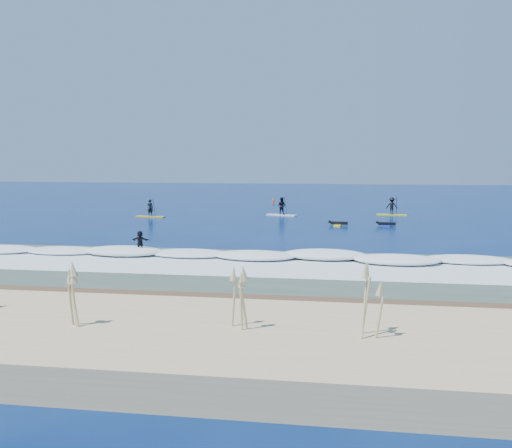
# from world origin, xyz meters

# --- Properties ---
(ground) EXTENTS (160.00, 160.00, 0.00)m
(ground) POSITION_xyz_m (0.00, 0.00, 0.00)
(ground) COLOR #031949
(ground) RESTS_ON ground
(dune) EXTENTS (90.00, 7.00, 2.00)m
(dune) POSITION_xyz_m (0.00, -27.00, 0.00)
(dune) COLOR tan
(dune) RESTS_ON ground
(wet_sand_strip) EXTENTS (90.00, 5.00, 0.08)m
(wet_sand_strip) POSITION_xyz_m (0.00, -21.50, 0.00)
(wet_sand_strip) COLOR #513B25
(wet_sand_strip) RESTS_ON ground
(shallow_water) EXTENTS (90.00, 13.00, 0.01)m
(shallow_water) POSITION_xyz_m (0.00, -14.00, 0.01)
(shallow_water) COLOR #36493C
(shallow_water) RESTS_ON ground
(breaking_wave) EXTENTS (40.00, 6.00, 0.30)m
(breaking_wave) POSITION_xyz_m (0.00, -10.00, 0.00)
(breaking_wave) COLOR white
(breaking_wave) RESTS_ON ground
(whitewater) EXTENTS (34.00, 5.00, 0.02)m
(whitewater) POSITION_xyz_m (0.00, -13.00, 0.00)
(whitewater) COLOR silver
(whitewater) RESTS_ON ground
(dune_grass) EXTENTS (40.00, 4.00, 1.70)m
(dune_grass) POSITION_xyz_m (0.00, -27.00, 1.85)
(dune_grass) COLOR tan
(dune_grass) RESTS_ON dune
(sup_paddler_left) EXTENTS (2.93, 1.00, 2.01)m
(sup_paddler_left) POSITION_xyz_m (-12.49, 10.41, 0.63)
(sup_paddler_left) COLOR gold
(sup_paddler_left) RESTS_ON ground
(sup_paddler_center) EXTENTS (3.10, 1.59, 2.12)m
(sup_paddler_center) POSITION_xyz_m (-0.04, 13.87, 0.79)
(sup_paddler_center) COLOR white
(sup_paddler_center) RESTS_ON ground
(sup_paddler_right) EXTENTS (3.04, 1.14, 2.08)m
(sup_paddler_right) POSITION_xyz_m (10.86, 15.74, 0.81)
(sup_paddler_right) COLOR yellow
(sup_paddler_right) RESTS_ON ground
(prone_paddler_near) EXTENTS (1.68, 2.14, 0.44)m
(prone_paddler_near) POSITION_xyz_m (5.63, 6.40, 0.15)
(prone_paddler_near) COLOR yellow
(prone_paddler_near) RESTS_ON ground
(prone_paddler_far) EXTENTS (1.65, 2.09, 0.44)m
(prone_paddler_far) POSITION_xyz_m (9.63, 6.55, 0.15)
(prone_paddler_far) COLOR #1739B3
(prone_paddler_far) RESTS_ON ground
(wave_surfer) EXTENTS (1.86, 0.65, 1.32)m
(wave_surfer) POSITION_xyz_m (-5.97, -10.19, 0.76)
(wave_surfer) COLOR silver
(wave_surfer) RESTS_ON breaking_wave
(marker_buoy) EXTENTS (0.28, 0.28, 0.67)m
(marker_buoy) POSITION_xyz_m (-2.68, 28.69, 0.29)
(marker_buoy) COLOR #FF5716
(marker_buoy) RESTS_ON ground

